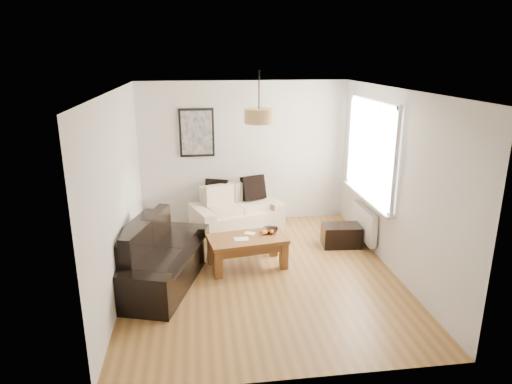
{
  "coord_description": "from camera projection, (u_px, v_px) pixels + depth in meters",
  "views": [
    {
      "loc": [
        -0.86,
        -5.85,
        3.04
      ],
      "look_at": [
        0.0,
        0.6,
        1.05
      ],
      "focal_mm": 31.7,
      "sensor_mm": 36.0,
      "label": 1
    }
  ],
  "objects": [
    {
      "name": "wall_right",
      "position": [
        394.0,
        182.0,
        6.4
      ],
      "size": [
        0.04,
        4.5,
        2.6
      ],
      "primitive_type": null,
      "color": "silver",
      "rests_on": "floor"
    },
    {
      "name": "wall_front",
      "position": [
        298.0,
        258.0,
        4.03
      ],
      "size": [
        3.8,
        0.04,
        2.6
      ],
      "primitive_type": null,
      "color": "silver",
      "rests_on": "floor"
    },
    {
      "name": "orange_b",
      "position": [
        272.0,
        232.0,
        6.73
      ],
      "size": [
        0.08,
        0.08,
        0.07
      ],
      "primitive_type": "sphere",
      "rotation": [
        0.0,
        0.0,
        0.27
      ],
      "color": "#FF5A15",
      "rests_on": "fruit_bowl"
    },
    {
      "name": "ottoman",
      "position": [
        341.0,
        235.0,
        7.45
      ],
      "size": [
        0.65,
        0.45,
        0.36
      ],
      "primitive_type": "cube",
      "rotation": [
        0.0,
        0.0,
        -0.08
      ],
      "color": "black",
      "rests_on": "floor"
    },
    {
      "name": "radiator",
      "position": [
        364.0,
        223.0,
        7.42
      ],
      "size": [
        0.1,
        0.9,
        0.52
      ],
      "primitive_type": "cube",
      "color": "white",
      "rests_on": "wall_right"
    },
    {
      "name": "cushion_left",
      "position": [
        216.0,
        190.0,
        8.14
      ],
      "size": [
        0.42,
        0.25,
        0.4
      ],
      "primitive_type": "cube",
      "rotation": [
        0.0,
        0.0,
        -0.35
      ],
      "color": "black",
      "rests_on": "loveseat_cream"
    },
    {
      "name": "floor",
      "position": [
        261.0,
        273.0,
        6.55
      ],
      "size": [
        4.5,
        4.5,
        0.0
      ],
      "primitive_type": "plane",
      "color": "brown",
      "rests_on": "ground"
    },
    {
      "name": "loveseat_cream",
      "position": [
        237.0,
        209.0,
        8.1
      ],
      "size": [
        1.74,
        1.31,
        0.77
      ],
      "primitive_type": null,
      "rotation": [
        0.0,
        0.0,
        0.34
      ],
      "color": "#C4B39E",
      "rests_on": "floor"
    },
    {
      "name": "window_bay",
      "position": [
        372.0,
        150.0,
        7.07
      ],
      "size": [
        0.14,
        1.9,
        1.6
      ],
      "primitive_type": null,
      "color": "white",
      "rests_on": "wall_right"
    },
    {
      "name": "poster",
      "position": [
        197.0,
        133.0,
        8.05
      ],
      "size": [
        0.62,
        0.04,
        0.87
      ],
      "primitive_type": null,
      "color": "black",
      "rests_on": "wall_back"
    },
    {
      "name": "sofa_leather",
      "position": [
        159.0,
        255.0,
        6.19
      ],
      "size": [
        1.42,
        2.06,
        0.81
      ],
      "primitive_type": null,
      "rotation": [
        0.0,
        0.0,
        1.27
      ],
      "color": "black",
      "rests_on": "floor"
    },
    {
      "name": "pendant_shade",
      "position": [
        259.0,
        116.0,
        6.18
      ],
      "size": [
        0.4,
        0.4,
        0.2
      ],
      "primitive_type": "cylinder",
      "color": "tan",
      "rests_on": "ceiling"
    },
    {
      "name": "orange_a",
      "position": [
        266.0,
        232.0,
        6.73
      ],
      "size": [
        0.06,
        0.06,
        0.06
      ],
      "primitive_type": "sphere",
      "rotation": [
        0.0,
        0.0,
        0.03
      ],
      "color": "orange",
      "rests_on": "fruit_bowl"
    },
    {
      "name": "fruit_bowl",
      "position": [
        270.0,
        230.0,
        6.82
      ],
      "size": [
        0.27,
        0.27,
        0.06
      ],
      "primitive_type": "imported",
      "rotation": [
        0.0,
        0.0,
        -0.16
      ],
      "color": "black",
      "rests_on": "coffee_table"
    },
    {
      "name": "ceiling",
      "position": [
        262.0,
        90.0,
        5.79
      ],
      "size": [
        3.8,
        4.5,
        0.0
      ],
      "primitive_type": null,
      "color": "white",
      "rests_on": "floor"
    },
    {
      "name": "wall_back",
      "position": [
        244.0,
        153.0,
        8.3
      ],
      "size": [
        3.8,
        0.04,
        2.6
      ],
      "primitive_type": null,
      "color": "silver",
      "rests_on": "floor"
    },
    {
      "name": "papers",
      "position": [
        241.0,
        239.0,
        6.57
      ],
      "size": [
        0.21,
        0.15,
        0.01
      ],
      "primitive_type": "cube",
      "rotation": [
        0.0,
        0.0,
        -0.01
      ],
      "color": "white",
      "rests_on": "coffee_table"
    },
    {
      "name": "wall_left",
      "position": [
        119.0,
        193.0,
        5.93
      ],
      "size": [
        0.04,
        4.5,
        2.6
      ],
      "primitive_type": null,
      "color": "silver",
      "rests_on": "floor"
    },
    {
      "name": "cushion_right",
      "position": [
        253.0,
        188.0,
        8.22
      ],
      "size": [
        0.46,
        0.29,
        0.44
      ],
      "primitive_type": "cube",
      "rotation": [
        0.0,
        0.0,
        0.38
      ],
      "color": "black",
      "rests_on": "loveseat_cream"
    },
    {
      "name": "coffee_table",
      "position": [
        247.0,
        252.0,
        6.71
      ],
      "size": [
        1.21,
        0.78,
        0.46
      ],
      "primitive_type": null,
      "rotation": [
        0.0,
        0.0,
        0.15
      ],
      "color": "brown",
      "rests_on": "floor"
    },
    {
      "name": "orange_c",
      "position": [
        263.0,
        232.0,
        6.71
      ],
      "size": [
        0.09,
        0.09,
        0.07
      ],
      "primitive_type": "sphere",
      "rotation": [
        0.0,
        0.0,
        -0.34
      ],
      "color": "orange",
      "rests_on": "fruit_bowl"
    }
  ]
}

